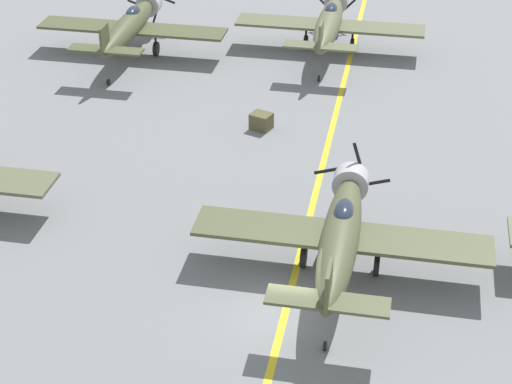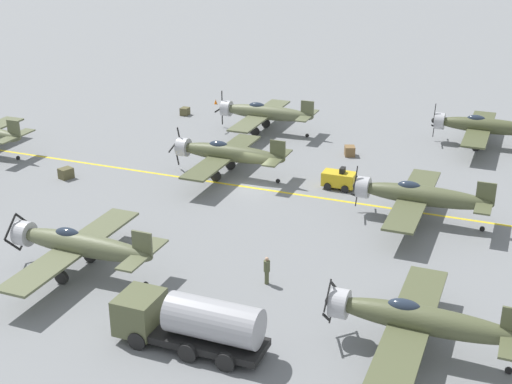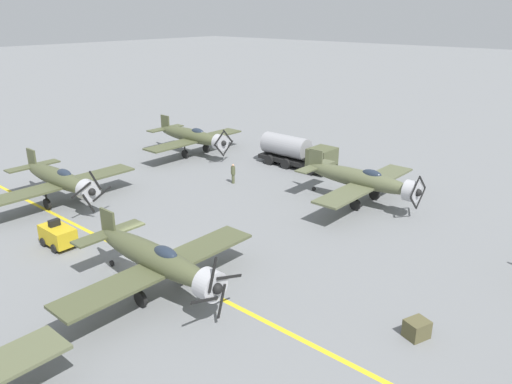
# 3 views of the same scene
# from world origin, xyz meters

# --- Properties ---
(ground_plane) EXTENTS (400.00, 400.00, 0.00)m
(ground_plane) POSITION_xyz_m (0.00, 0.00, 0.00)
(ground_plane) COLOR slate
(taxiway_stripe) EXTENTS (0.30, 160.00, 0.01)m
(taxiway_stripe) POSITION_xyz_m (0.00, 0.00, 0.00)
(taxiway_stripe) COLOR yellow
(taxiway_stripe) RESTS_ON ground
(airplane_near_right) EXTENTS (12.00, 9.98, 3.73)m
(airplane_near_right) POSITION_xyz_m (17.72, -16.11, 2.01)
(airplane_near_right) COLOR #4A4F30
(airplane_near_right) RESTS_ON ground
(airplane_mid_left) EXTENTS (12.00, 9.98, 3.65)m
(airplane_mid_left) POSITION_xyz_m (-17.20, 4.50, 2.01)
(airplane_mid_left) COLOR #5C6142
(airplane_mid_left) RESTS_ON ground
(airplane_near_left) EXTENTS (12.00, 9.98, 3.65)m
(airplane_near_left) POSITION_xyz_m (-18.03, -16.19, 2.01)
(airplane_near_left) COLOR #505536
(airplane_near_left) RESTS_ON ground
(airplane_mid_right) EXTENTS (12.00, 9.98, 3.80)m
(airplane_mid_right) POSITION_xyz_m (14.36, 4.59, 2.01)
(airplane_mid_right) COLOR #5D6243
(airplane_mid_right) RESTS_ON ground
(airplane_mid_center) EXTENTS (12.00, 9.98, 3.74)m
(airplane_mid_center) POSITION_xyz_m (1.75, 3.02, 2.01)
(airplane_mid_center) COLOR #505536
(airplane_mid_center) RESTS_ON ground
(airplane_near_center) EXTENTS (12.00, 9.98, 3.66)m
(airplane_near_center) POSITION_xyz_m (-1.64, -13.43, 2.01)
(airplane_near_center) COLOR #515637
(airplane_near_center) RESTS_ON ground
(fuel_tanker) EXTENTS (2.67, 8.00, 2.98)m
(fuel_tanker) POSITION_xyz_m (-21.74, -5.31, 1.51)
(fuel_tanker) COLOR black
(fuel_tanker) RESTS_ON ground
(tow_tractor) EXTENTS (1.57, 2.60, 1.79)m
(tow_tractor) POSITION_xyz_m (2.49, -6.47, 0.79)
(tow_tractor) COLOR gold
(tow_tractor) RESTS_ON ground
(ground_crew_walking) EXTENTS (0.39, 0.39, 1.78)m
(ground_crew_walking) POSITION_xyz_m (-14.12, -6.62, 0.97)
(ground_crew_walking) COLOR #515638
(ground_crew_walking) RESTS_ON ground
(supply_crate_by_tanker) EXTENTS (1.31, 1.21, 0.89)m
(supply_crate_by_tanker) POSITION_xyz_m (10.57, -5.24, 0.44)
(supply_crate_by_tanker) COLOR brown
(supply_crate_by_tanker) RESTS_ON ground
(supply_crate_mid_lane) EXTENTS (1.30, 1.19, 0.88)m
(supply_crate_mid_lane) POSITION_xyz_m (-3.75, 15.25, 0.44)
(supply_crate_mid_lane) COLOR brown
(supply_crate_mid_lane) RESTS_ON ground
(supply_crate_outboard) EXTENTS (1.00, 0.84, 0.82)m
(supply_crate_outboard) POSITION_xyz_m (16.98, 14.73, 0.41)
(supply_crate_outboard) COLOR brown
(supply_crate_outboard) RESTS_ON ground
(traffic_cone) EXTENTS (0.36, 0.36, 0.55)m
(traffic_cone) POSITION_xyz_m (22.34, 13.55, 0.28)
(traffic_cone) COLOR orange
(traffic_cone) RESTS_ON ground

